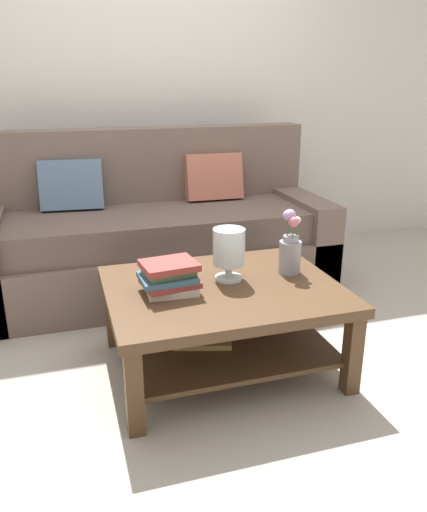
{
  "coord_description": "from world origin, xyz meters",
  "views": [
    {
      "loc": [
        -0.7,
        -2.38,
        1.39
      ],
      "look_at": [
        0.01,
        -0.1,
        0.54
      ],
      "focal_mm": 35.55,
      "sensor_mm": 36.0,
      "label": 1
    }
  ],
  "objects_px": {
    "glass_hurricane_vase": "(229,249)",
    "flower_pitcher": "(290,248)",
    "couch": "(155,236)",
    "book_stack_main": "(169,277)",
    "coffee_table": "(222,308)"
  },
  "relations": [
    {
      "from": "book_stack_main",
      "to": "glass_hurricane_vase",
      "type": "xyz_separation_m",
      "value": [
        0.31,
        0.07,
        0.08
      ]
    },
    {
      "from": "couch",
      "to": "flower_pitcher",
      "type": "bearing_deg",
      "value": -65.17
    },
    {
      "from": "couch",
      "to": "glass_hurricane_vase",
      "type": "bearing_deg",
      "value": -81.13
    },
    {
      "from": "book_stack_main",
      "to": "flower_pitcher",
      "type": "relative_size",
      "value": 0.84
    },
    {
      "from": "couch",
      "to": "book_stack_main",
      "type": "xyz_separation_m",
      "value": [
        -0.15,
        -1.13,
        0.15
      ]
    },
    {
      "from": "glass_hurricane_vase",
      "to": "flower_pitcher",
      "type": "xyz_separation_m",
      "value": [
        0.33,
        -0.0,
        -0.03
      ]
    },
    {
      "from": "book_stack_main",
      "to": "flower_pitcher",
      "type": "height_order",
      "value": "flower_pitcher"
    },
    {
      "from": "couch",
      "to": "flower_pitcher",
      "type": "distance_m",
      "value": 1.19
    },
    {
      "from": "glass_hurricane_vase",
      "to": "flower_pitcher",
      "type": "bearing_deg",
      "value": -0.32
    },
    {
      "from": "couch",
      "to": "glass_hurricane_vase",
      "type": "height_order",
      "value": "couch"
    },
    {
      "from": "book_stack_main",
      "to": "flower_pitcher",
      "type": "distance_m",
      "value": 0.64
    },
    {
      "from": "couch",
      "to": "flower_pitcher",
      "type": "relative_size",
      "value": 6.93
    },
    {
      "from": "coffee_table",
      "to": "flower_pitcher",
      "type": "height_order",
      "value": "flower_pitcher"
    },
    {
      "from": "glass_hurricane_vase",
      "to": "coffee_table",
      "type": "bearing_deg",
      "value": -129.71
    },
    {
      "from": "book_stack_main",
      "to": "glass_hurricane_vase",
      "type": "height_order",
      "value": "glass_hurricane_vase"
    }
  ]
}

